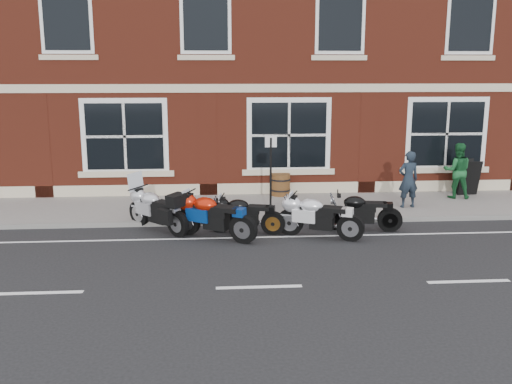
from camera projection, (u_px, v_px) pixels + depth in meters
ground at (249, 240)px, 13.48m from camera, size 80.00×80.00×0.00m
sidewalk at (243, 208)px, 16.39m from camera, size 30.00×3.00×0.12m
kerb at (246, 222)px, 14.85m from camera, size 30.00×0.16×0.12m
pub_building at (233, 17)px, 22.46m from camera, size 24.00×12.00×12.00m
moto_touring_silver at (157, 208)px, 14.17m from camera, size 1.60×1.63×1.42m
moto_sport_red at (213, 215)px, 13.49m from camera, size 1.98×1.29×1.01m
moto_sport_black at (245, 214)px, 13.94m from camera, size 1.90×0.56×0.87m
moto_sport_silver at (318, 215)px, 13.56m from camera, size 2.00×1.00×0.96m
moto_naked_black at (360, 210)px, 14.17m from camera, size 1.98×0.50×0.90m
pedestrian_left at (408, 179)px, 16.04m from camera, size 0.62×0.44×1.61m
pedestrian_right at (457, 171)px, 17.21m from camera, size 0.94×0.81×1.68m
a_board_sign at (467, 177)px, 17.76m from camera, size 0.69×0.49×1.09m
barrel_planter at (281, 184)px, 17.66m from camera, size 0.61×0.61×0.68m
parking_sign at (271, 170)px, 14.92m from camera, size 0.31×0.06×2.16m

